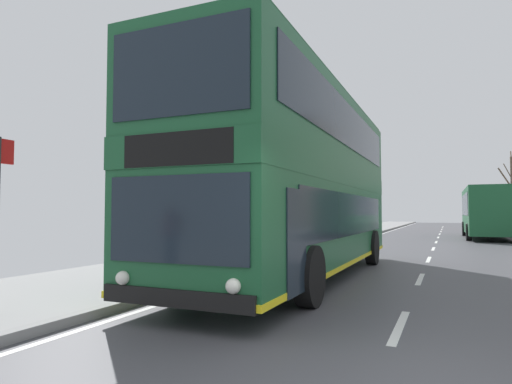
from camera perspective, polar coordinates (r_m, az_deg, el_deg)
The scene contains 3 objects.
ground at distance 4.43m, azimuth 4.28°, elevation -23.21°, with size 15.80×140.00×0.20m.
double_decker_bus_main at distance 10.95m, azimuth 5.65°, elevation 1.28°, with size 2.70×10.94×4.48m.
background_bus_far_lane at distance 30.79m, azimuth 27.69°, elevation -2.20°, with size 2.69×9.66×3.07m.
Camera 1 is at (0.66, -3.91, 1.59)m, focal length 30.93 mm.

